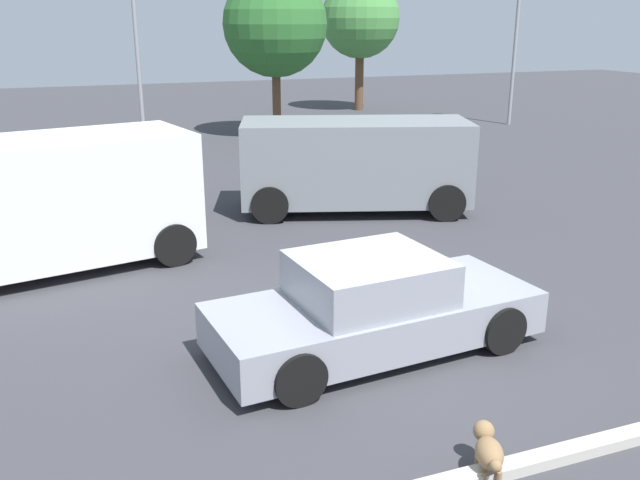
% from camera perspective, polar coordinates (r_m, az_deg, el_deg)
% --- Properties ---
extents(ground_plane, '(80.00, 80.00, 0.00)m').
position_cam_1_polar(ground_plane, '(9.39, 4.38, -8.36)').
color(ground_plane, '#38383D').
extents(sedan_foreground, '(4.42, 2.13, 1.28)m').
position_cam_1_polar(sedan_foreground, '(8.94, 4.42, -5.63)').
color(sedan_foreground, gray).
rests_on(sedan_foreground, ground_plane).
extents(dog, '(0.39, 0.64, 0.44)m').
position_cam_1_polar(dog, '(6.96, 13.77, -16.50)').
color(dog, olive).
rests_on(dog, ground_plane).
extents(van_white, '(5.45, 3.09, 2.26)m').
position_cam_1_polar(van_white, '(12.49, -22.42, 2.98)').
color(van_white, white).
rests_on(van_white, ground_plane).
extents(suv_dark, '(5.33, 3.40, 2.02)m').
position_cam_1_polar(suv_dark, '(15.35, 2.90, 6.47)').
color(suv_dark, gray).
rests_on(suv_dark, ground_plane).
extents(parking_curb, '(8.64, 0.20, 0.12)m').
position_cam_1_polar(parking_curb, '(7.13, 15.28, -17.83)').
color(parking_curb, '#B7B2A8').
rests_on(parking_curb, ground_plane).
extents(light_post_near, '(0.44, 0.44, 6.50)m').
position_cam_1_polar(light_post_near, '(29.32, 16.11, 17.75)').
color(light_post_near, gray).
rests_on(light_post_near, ground_plane).
extents(tree_back_left, '(3.60, 3.60, 5.96)m').
position_cam_1_polar(tree_back_left, '(32.99, 3.36, 17.87)').
color(tree_back_left, brown).
rests_on(tree_back_left, ground_plane).
extents(tree_back_center, '(3.69, 3.69, 5.81)m').
position_cam_1_polar(tree_back_center, '(25.37, -3.74, 17.43)').
color(tree_back_center, brown).
rests_on(tree_back_center, ground_plane).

